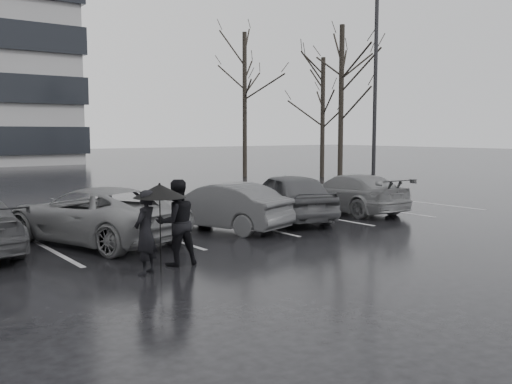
{
  "coord_description": "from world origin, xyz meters",
  "views": [
    {
      "loc": [
        -8.81,
        -10.81,
        2.64
      ],
      "look_at": [
        -0.05,
        1.0,
        1.1
      ],
      "focal_mm": 40.0,
      "sensor_mm": 36.0,
      "label": 1
    }
  ],
  "objects_px": {
    "car_west_a": "(222,206)",
    "lamp_post": "(375,92)",
    "car_west_b": "(94,215)",
    "pedestrian_left": "(145,232)",
    "tree_east": "(341,105)",
    "tree_north": "(245,105)",
    "car_main": "(288,196)",
    "car_east": "(349,193)",
    "pedestrian_right": "(177,222)",
    "tree_ne": "(323,118)"
  },
  "relations": [
    {
      "from": "car_west_a",
      "to": "lamp_post",
      "type": "height_order",
      "value": "lamp_post"
    },
    {
      "from": "car_west_b",
      "to": "lamp_post",
      "type": "distance_m",
      "value": 15.08
    },
    {
      "from": "pedestrian_left",
      "to": "tree_east",
      "type": "xyz_separation_m",
      "value": [
        16.24,
        11.2,
        3.21
      ]
    },
    {
      "from": "lamp_post",
      "to": "tree_east",
      "type": "height_order",
      "value": "lamp_post"
    },
    {
      "from": "tree_north",
      "to": "car_west_b",
      "type": "bearing_deg",
      "value": -135.53
    },
    {
      "from": "car_main",
      "to": "car_east",
      "type": "distance_m",
      "value": 2.75
    },
    {
      "from": "car_west_a",
      "to": "lamp_post",
      "type": "xyz_separation_m",
      "value": [
        10.66,
        4.13,
        3.76
      ]
    },
    {
      "from": "car_main",
      "to": "pedestrian_right",
      "type": "bearing_deg",
      "value": 47.06
    },
    {
      "from": "tree_north",
      "to": "car_east",
      "type": "bearing_deg",
      "value": -112.82
    },
    {
      "from": "pedestrian_right",
      "to": "tree_ne",
      "type": "bearing_deg",
      "value": -133.43
    },
    {
      "from": "tree_ne",
      "to": "pedestrian_left",
      "type": "bearing_deg",
      "value": -140.96
    },
    {
      "from": "car_main",
      "to": "tree_east",
      "type": "distance_m",
      "value": 12.95
    },
    {
      "from": "pedestrian_left",
      "to": "tree_east",
      "type": "relative_size",
      "value": 0.2
    },
    {
      "from": "car_east",
      "to": "pedestrian_left",
      "type": "height_order",
      "value": "pedestrian_left"
    },
    {
      "from": "car_east",
      "to": "car_main",
      "type": "bearing_deg",
      "value": 4.91
    },
    {
      "from": "car_main",
      "to": "car_west_a",
      "type": "bearing_deg",
      "value": 22.47
    },
    {
      "from": "tree_east",
      "to": "car_west_b",
      "type": "bearing_deg",
      "value": -154.44
    },
    {
      "from": "car_west_a",
      "to": "pedestrian_right",
      "type": "xyz_separation_m",
      "value": [
        -3.0,
        -2.94,
        0.22
      ]
    },
    {
      "from": "car_main",
      "to": "pedestrian_right",
      "type": "height_order",
      "value": "pedestrian_right"
    },
    {
      "from": "car_east",
      "to": "tree_north",
      "type": "distance_m",
      "value": 16.23
    },
    {
      "from": "car_main",
      "to": "car_west_a",
      "type": "xyz_separation_m",
      "value": [
        -2.52,
        -0.24,
        -0.09
      ]
    },
    {
      "from": "pedestrian_left",
      "to": "tree_ne",
      "type": "relative_size",
      "value": 0.23
    },
    {
      "from": "lamp_post",
      "to": "tree_east",
      "type": "relative_size",
      "value": 1.2
    },
    {
      "from": "car_east",
      "to": "car_west_b",
      "type": "bearing_deg",
      "value": 2.64
    },
    {
      "from": "car_west_a",
      "to": "tree_ne",
      "type": "distance_m",
      "value": 19.31
    },
    {
      "from": "tree_ne",
      "to": "car_east",
      "type": "bearing_deg",
      "value": -129.76
    },
    {
      "from": "car_west_b",
      "to": "tree_north",
      "type": "bearing_deg",
      "value": -154.89
    },
    {
      "from": "tree_ne",
      "to": "lamp_post",
      "type": "bearing_deg",
      "value": -118.57
    },
    {
      "from": "car_east",
      "to": "pedestrian_left",
      "type": "bearing_deg",
      "value": 24.3
    },
    {
      "from": "pedestrian_right",
      "to": "pedestrian_left",
      "type": "bearing_deg",
      "value": 28.2
    },
    {
      "from": "car_main",
      "to": "tree_north",
      "type": "bearing_deg",
      "value": -104.05
    },
    {
      "from": "car_east",
      "to": "tree_ne",
      "type": "xyz_separation_m",
      "value": [
        9.64,
        11.59,
        2.87
      ]
    },
    {
      "from": "car_west_a",
      "to": "car_west_b",
      "type": "bearing_deg",
      "value": -24.65
    },
    {
      "from": "car_west_a",
      "to": "tree_east",
      "type": "relative_size",
      "value": 0.49
    },
    {
      "from": "pedestrian_left",
      "to": "tree_east",
      "type": "height_order",
      "value": "tree_east"
    },
    {
      "from": "car_main",
      "to": "car_west_b",
      "type": "xyz_separation_m",
      "value": [
        -5.97,
        0.11,
        -0.05
      ]
    },
    {
      "from": "lamp_post",
      "to": "tree_east",
      "type": "xyz_separation_m",
      "value": [
        1.75,
        3.8,
        -0.4
      ]
    },
    {
      "from": "car_main",
      "to": "car_east",
      "type": "bearing_deg",
      "value": -160.62
    },
    {
      "from": "car_east",
      "to": "pedestrian_left",
      "type": "xyz_separation_m",
      "value": [
        -9.1,
        -3.61,
        0.16
      ]
    },
    {
      "from": "lamp_post",
      "to": "tree_north",
      "type": "relative_size",
      "value": 1.13
    },
    {
      "from": "car_east",
      "to": "tree_north",
      "type": "bearing_deg",
      "value": -110.18
    },
    {
      "from": "pedestrian_right",
      "to": "tree_north",
      "type": "distance_m",
      "value": 23.21
    },
    {
      "from": "tree_ne",
      "to": "tree_east",
      "type": "bearing_deg",
      "value": -122.01
    },
    {
      "from": "tree_north",
      "to": "car_main",
      "type": "bearing_deg",
      "value": -121.17
    },
    {
      "from": "pedestrian_right",
      "to": "tree_north",
      "type": "height_order",
      "value": "tree_north"
    },
    {
      "from": "pedestrian_right",
      "to": "lamp_post",
      "type": "xyz_separation_m",
      "value": [
        13.66,
        7.07,
        3.54
      ]
    },
    {
      "from": "pedestrian_right",
      "to": "lamp_post",
      "type": "bearing_deg",
      "value": -145.77
    },
    {
      "from": "car_east",
      "to": "tree_ne",
      "type": "height_order",
      "value": "tree_ne"
    },
    {
      "from": "tree_east",
      "to": "tree_north",
      "type": "distance_m",
      "value": 7.08
    },
    {
      "from": "tree_east",
      "to": "tree_north",
      "type": "height_order",
      "value": "tree_north"
    }
  ]
}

